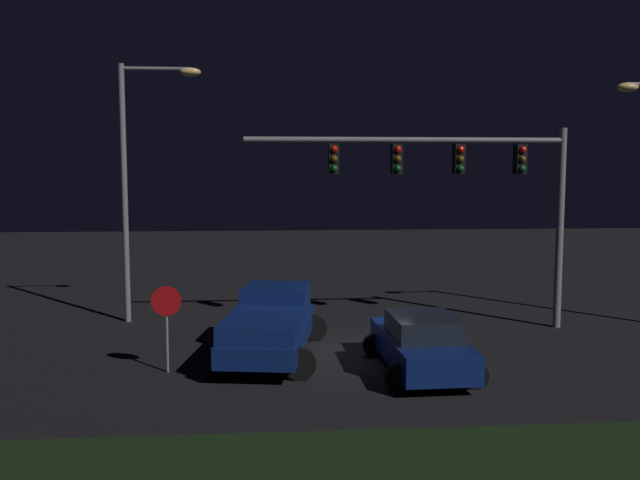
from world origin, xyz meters
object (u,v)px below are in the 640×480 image
stop_sign (166,312)px  street_lamp_left (140,162)px  traffic_signal_gantry (460,174)px  pickup_truck (271,320)px  car_sedan (421,344)px

stop_sign → street_lamp_left: bearing=105.4°
traffic_signal_gantry → street_lamp_left: size_ratio=1.19×
pickup_truck → car_sedan: 4.24m
car_sedan → stop_sign: (-6.46, 0.47, 0.82)m
car_sedan → stop_sign: 6.53m
car_sedan → street_lamp_left: 11.47m
car_sedan → stop_sign: bearing=84.1°
street_lamp_left → stop_sign: (1.69, -6.11, -3.85)m
car_sedan → street_lamp_left: street_lamp_left is taller
traffic_signal_gantry → stop_sign: bearing=-154.6°
street_lamp_left → stop_sign: size_ratio=3.88×
pickup_truck → street_lamp_left: (-4.34, 4.74, 4.41)m
stop_sign → pickup_truck: bearing=27.3°
pickup_truck → car_sedan: size_ratio=1.27×
car_sedan → traffic_signal_gantry: bearing=-27.7°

